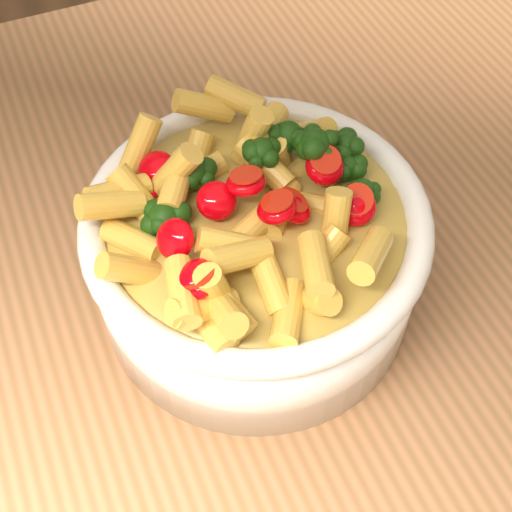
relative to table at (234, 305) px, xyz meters
name	(u,v)px	position (x,y,z in m)	size (l,w,h in m)	color
table	(234,305)	(0.00, 0.00, 0.00)	(1.20, 0.80, 0.90)	#AB7149
serving_bowl	(256,255)	(0.00, -0.06, 0.16)	(0.26, 0.26, 0.11)	white
pasta_salad	(256,196)	(0.00, -0.06, 0.23)	(0.20, 0.20, 0.05)	#FFD050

